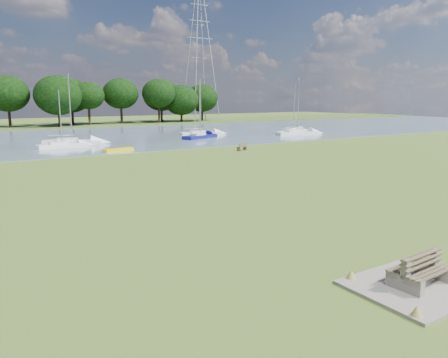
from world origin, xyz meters
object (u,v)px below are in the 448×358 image
bench_pair (420,271)px  sailboat_5 (72,141)px  pylon (200,37)px  sailboat_1 (297,132)px  riverbank_bench (242,147)px  sailboat_8 (200,135)px  sailboat_6 (200,132)px  kayak (119,150)px  sailboat_7 (62,144)px  sailboat_4 (293,131)px

bench_pair → sailboat_5: (0.67, 47.53, 0.01)m
pylon → sailboat_1: size_ratio=3.62×
bench_pair → sailboat_1: bearing=48.7°
riverbank_bench → sailboat_8: (2.86, 14.74, 0.06)m
sailboat_5 → sailboat_8: sailboat_5 is taller
bench_pair → sailboat_1: (33.50, 43.47, -0.03)m
riverbank_bench → sailboat_6: 20.40m
bench_pair → pylon: pylon is taller
riverbank_bench → sailboat_1: 21.77m
riverbank_bench → kayak: size_ratio=0.46×
sailboat_7 → sailboat_8: sailboat_8 is taller
kayak → sailboat_1: bearing=0.1°
sailboat_1 → sailboat_6: bearing=158.6°
sailboat_5 → sailboat_8: (17.35, -1.06, -0.04)m
pylon → sailboat_1: pylon is taller
kayak → sailboat_8: (14.65, 8.47, 0.29)m
sailboat_4 → sailboat_5: 34.60m
sailboat_4 → sailboat_1: bearing=-140.0°
bench_pair → riverbank_bench: bench_pair is taller
sailboat_1 → sailboat_6: (-12.65, 7.85, -0.03)m
sailboat_4 → sailboat_6: bearing=142.5°
sailboat_5 → sailboat_7: 3.28m
sailboat_7 → sailboat_4: bearing=-3.1°
sailboat_4 → bench_pair: bearing=-145.6°
sailboat_4 → riverbank_bench: bearing=-162.3°
sailboat_5 → sailboat_7: size_ratio=1.30×
riverbank_bench → pylon: bearing=43.8°
pylon → sailboat_4: (-3.84, -37.71, -18.92)m
sailboat_5 → sailboat_4: bearing=16.1°
pylon → sailboat_7: (-40.18, -39.23, -18.92)m
sailboat_6 → riverbank_bench: bearing=-92.3°
sailboat_1 → riverbank_bench: bearing=-137.0°
pylon → sailboat_8: (-21.06, -37.53, -18.89)m
pylon → sailboat_6: pylon is taller
riverbank_bench → sailboat_8: size_ratio=0.18×
pylon → sailboat_5: 56.22m
sailboat_1 → kayak: bearing=-159.3°
sailboat_5 → sailboat_6: sailboat_5 is taller
kayak → riverbank_bench: bearing=-38.2°
bench_pair → sailboat_6: sailboat_6 is taller
sailboat_5 → sailboat_6: bearing=28.8°
bench_pair → kayak: 38.15m
bench_pair → sailboat_5: bearing=85.5°
sailboat_1 → sailboat_6: sailboat_1 is taller
kayak → pylon: pylon is taller
riverbank_bench → sailboat_1: bearing=11.0°
bench_pair → pylon: size_ratio=0.07×
sailboat_1 → sailboat_7: size_ratio=1.30×
bench_pair → sailboat_4: size_ratio=0.26×
bench_pair → kayak: bench_pair is taller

